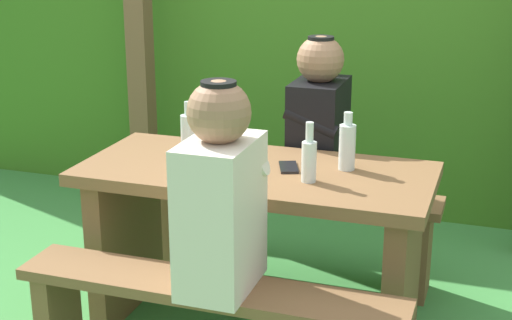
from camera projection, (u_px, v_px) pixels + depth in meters
name	position (u px, v px, depth m)	size (l,w,h in m)	color
hedge_backdrop	(356.00, 28.00, 4.64)	(6.40, 0.90, 2.04)	#3B721E
pergola_post_left	(139.00, 23.00, 4.29)	(0.12, 0.12, 2.19)	brown
picnic_table	(256.00, 221.00, 3.08)	(1.40, 0.64, 0.71)	brown
bench_near	(209.00, 317.00, 2.66)	(1.40, 0.24, 0.45)	brown
bench_far	(291.00, 214.00, 3.60)	(1.40, 0.24, 0.45)	brown
person_white_shirt	(221.00, 195.00, 2.51)	(0.25, 0.35, 0.72)	silver
person_black_coat	(319.00, 122.00, 3.42)	(0.25, 0.35, 0.72)	black
drinking_glass	(200.00, 160.00, 2.95)	(0.07, 0.07, 0.10)	silver
bottle_left	(309.00, 158.00, 2.83)	(0.06, 0.06, 0.23)	silver
bottle_right	(347.00, 145.00, 2.97)	(0.07, 0.07, 0.23)	silver
bottle_center	(188.00, 133.00, 3.17)	(0.06, 0.06, 0.22)	silver
cell_phone	(289.00, 167.00, 3.01)	(0.07, 0.14, 0.01)	black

